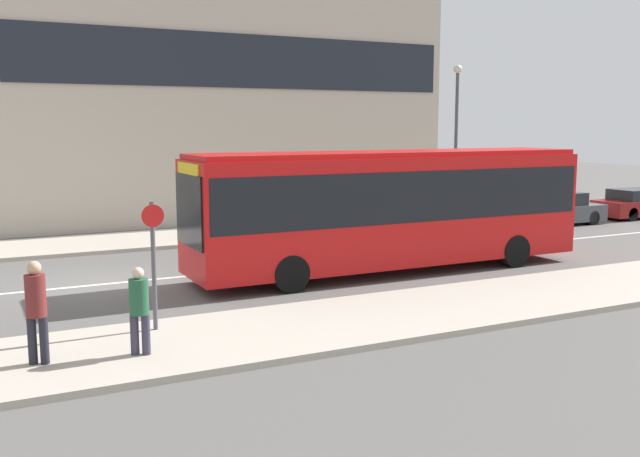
{
  "coord_description": "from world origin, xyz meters",
  "views": [
    {
      "loc": [
        -3.17,
        -19.01,
        4.16
      ],
      "look_at": [
        5.52,
        -1.67,
        1.34
      ],
      "focal_mm": 40.0,
      "sensor_mm": 36.0,
      "label": 1
    }
  ],
  "objects": [
    {
      "name": "ground_plane",
      "position": [
        0.0,
        0.0,
        0.0
      ],
      "size": [
        120.0,
        120.0,
        0.0
      ],
      "primitive_type": "plane",
      "color": "#595654"
    },
    {
      "name": "sidewalk_far",
      "position": [
        0.0,
        6.25,
        0.07
      ],
      "size": [
        44.0,
        3.5,
        0.13
      ],
      "color": "#B2A899",
      "rests_on": "ground_plane"
    },
    {
      "name": "parked_car_2",
      "position": [
        24.19,
        3.25,
        0.62
      ],
      "size": [
        4.37,
        1.72,
        1.31
      ],
      "color": "maroon",
      "rests_on": "ground_plane"
    },
    {
      "name": "parked_car_0",
      "position": [
        14.39,
        3.56,
        0.64
      ],
      "size": [
        4.12,
        1.89,
        1.34
      ],
      "color": "black",
      "rests_on": "ground_plane"
    },
    {
      "name": "bus_stop_sign",
      "position": [
        0.07,
        -5.25,
        1.63
      ],
      "size": [
        0.44,
        0.12,
        2.56
      ],
      "color": "#4C4C51",
      "rests_on": "sidewalk_near"
    },
    {
      "name": "pedestrian_down_pavement",
      "position": [
        -0.55,
        -6.68,
        1.02
      ],
      "size": [
        0.34,
        0.34,
        1.58
      ],
      "rotation": [
        0.0,
        0.0,
        2.7
      ],
      "color": "#383347",
      "rests_on": "sidewalk_near"
    },
    {
      "name": "sidewalk_near",
      "position": [
        0.0,
        -6.25,
        0.07
      ],
      "size": [
        44.0,
        3.5,
        0.13
      ],
      "color": "#B2A899",
      "rests_on": "ground_plane"
    },
    {
      "name": "street_lamp",
      "position": [
        15.56,
        5.53,
        4.14
      ],
      "size": [
        0.36,
        0.36,
        6.53
      ],
      "color": "#4C4C51",
      "rests_on": "sidewalk_far"
    },
    {
      "name": "pedestrian_near_stop",
      "position": [
        -2.22,
        -6.41,
        1.15
      ],
      "size": [
        0.34,
        0.34,
        1.79
      ],
      "rotation": [
        0.0,
        0.0,
        2.72
      ],
      "color": "#23232D",
      "rests_on": "sidewalk_near"
    },
    {
      "name": "lane_centerline",
      "position": [
        0.0,
        0.0,
        0.0
      ],
      "size": [
        41.8,
        0.16,
        0.01
      ],
      "color": "silver",
      "rests_on": "ground_plane"
    },
    {
      "name": "city_bus",
      "position": [
        7.62,
        -1.97,
        1.97
      ],
      "size": [
        11.76,
        2.48,
        3.44
      ],
      "rotation": [
        0.0,
        0.0,
        -0.0
      ],
      "color": "red",
      "rests_on": "ground_plane"
    },
    {
      "name": "parked_car_1",
      "position": [
        19.14,
        3.23,
        0.64
      ],
      "size": [
        4.0,
        1.85,
        1.36
      ],
      "color": "#4C5156",
      "rests_on": "ground_plane"
    }
  ]
}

